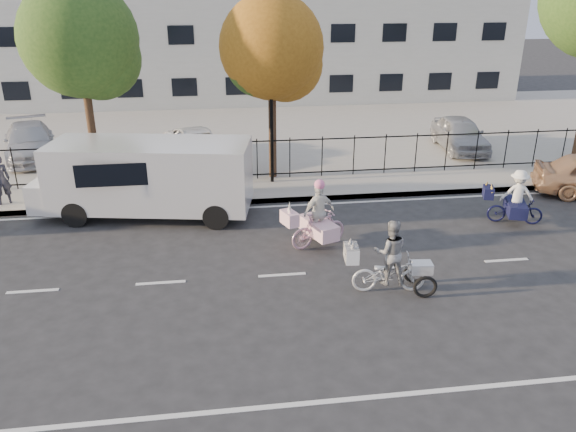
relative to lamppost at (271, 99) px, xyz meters
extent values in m
plane|color=#333334|center=(-0.50, -6.80, -3.11)|extent=(120.00, 120.00, 0.00)
cube|color=#A8A399|center=(-0.50, -1.75, -3.04)|extent=(60.00, 0.10, 0.15)
cube|color=#A8A399|center=(-0.50, -0.70, -3.04)|extent=(60.00, 2.20, 0.15)
cube|color=#A8A399|center=(-0.50, 8.20, -3.04)|extent=(60.00, 15.60, 0.15)
cube|color=silver|center=(-0.50, 18.20, -0.11)|extent=(34.00, 10.00, 6.00)
cylinder|color=black|center=(0.00, 0.00, -0.96)|extent=(0.12, 0.12, 4.00)
sphere|color=white|center=(0.00, 0.00, 1.19)|extent=(0.36, 0.36, 0.36)
cylinder|color=black|center=(-2.70, 0.00, -2.06)|extent=(0.06, 0.06, 1.80)
cylinder|color=black|center=(-2.00, 0.00, -2.06)|extent=(0.06, 0.06, 1.80)
cube|color=#59140F|center=(-2.35, 0.00, -1.46)|extent=(0.85, 0.04, 0.60)
imported|color=silver|center=(1.90, -7.90, -2.66)|extent=(1.79, 0.78, 0.91)
imported|color=silver|center=(1.90, -7.90, -2.09)|extent=(0.83, 0.68, 1.59)
cube|color=white|center=(1.00, -7.81, -2.10)|extent=(0.36, 0.58, 0.36)
cone|color=white|center=(1.00, -7.69, -1.86)|extent=(0.14, 0.14, 0.18)
cone|color=white|center=(1.00, -7.93, -1.86)|extent=(0.14, 0.14, 0.18)
torus|color=black|center=(2.66, -8.33, -2.83)|extent=(0.57, 0.14, 0.57)
torus|color=black|center=(2.66, -7.63, -2.83)|extent=(0.57, 0.14, 0.57)
cube|color=white|center=(2.66, -7.98, -2.51)|extent=(0.54, 0.40, 0.25)
imported|color=#D5A2B9|center=(0.72, -5.24, -2.60)|extent=(1.75, 1.05, 1.02)
imported|color=silver|center=(0.72, -5.24, -2.09)|extent=(1.02, 0.70, 1.60)
cube|color=#F8BCCB|center=(-0.14, -5.56, -2.10)|extent=(0.48, 0.63, 0.37)
cone|color=silver|center=(-0.14, -5.56, -1.77)|extent=(0.12, 0.12, 0.33)
cube|color=#F8BCCB|center=(0.72, -5.24, -2.55)|extent=(0.99, 1.43, 0.41)
sphere|color=pink|center=(0.72, -5.24, -1.30)|extent=(0.28, 0.28, 0.28)
imported|color=#101135|center=(6.94, -4.44, -2.69)|extent=(1.71, 1.05, 0.85)
imported|color=white|center=(6.94, -4.44, -2.17)|extent=(1.08, 0.83, 1.48)
cube|color=black|center=(6.14, -4.17, -2.17)|extent=(0.43, 0.58, 0.34)
cone|color=gold|center=(6.14, -4.00, -1.98)|extent=(0.11, 0.22, 0.30)
cone|color=gold|center=(6.14, -4.34, -1.98)|extent=(0.11, 0.22, 0.30)
cube|color=black|center=(6.94, -4.44, -2.60)|extent=(0.88, 1.32, 0.38)
cube|color=white|center=(-3.99, -2.30, -1.77)|extent=(6.33, 3.27, 2.01)
cube|color=white|center=(-7.28, -2.30, -2.33)|extent=(0.94, 2.24, 0.89)
cylinder|color=black|center=(-6.11, -3.28, -2.72)|extent=(0.82, 0.42, 0.78)
cylinder|color=black|center=(-6.11, -1.32, -2.72)|extent=(0.82, 0.42, 0.78)
cylinder|color=black|center=(-1.87, -3.28, -2.72)|extent=(0.82, 0.42, 0.78)
cylinder|color=black|center=(-1.87, -1.32, -2.72)|extent=(0.82, 0.42, 0.78)
imported|color=black|center=(-8.88, -1.03, -2.14)|extent=(0.72, 0.63, 1.64)
imported|color=#B3B4BB|center=(-9.48, 4.33, -2.29)|extent=(3.17, 5.01, 1.35)
imported|color=white|center=(-2.69, 3.00, -2.35)|extent=(3.18, 4.80, 1.23)
imported|color=#A2A5AA|center=(8.43, 3.12, -2.27)|extent=(1.97, 4.20, 1.39)
cylinder|color=#442D1D|center=(-6.21, 0.71, -0.87)|extent=(0.28, 0.28, 4.49)
sphere|color=#385B1E|center=(-6.21, 0.71, 2.02)|extent=(3.85, 3.85, 3.85)
sphere|color=#385B1E|center=(-5.71, 0.91, 1.38)|extent=(2.82, 2.82, 2.82)
cylinder|color=#442D1D|center=(0.09, 0.58, -1.02)|extent=(0.28, 0.28, 4.19)
sphere|color=#9F6219|center=(0.09, 0.58, 1.68)|extent=(3.59, 3.59, 3.59)
sphere|color=#9F6219|center=(0.59, 0.78, 1.08)|extent=(2.63, 2.63, 2.63)
camera|label=1|loc=(-2.03, -19.17, 3.68)|focal=35.00mm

